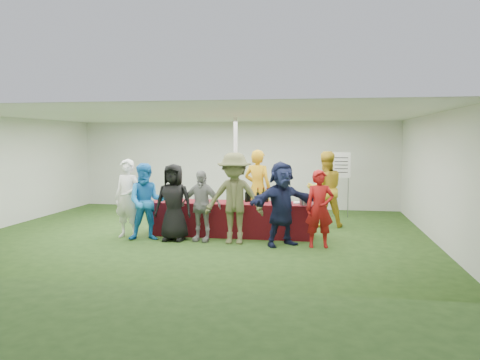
% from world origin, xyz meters
% --- Properties ---
extents(ground, '(60.00, 60.00, 0.00)m').
position_xyz_m(ground, '(0.00, 0.00, 0.00)').
color(ground, '#284719').
rests_on(ground, ground).
extents(tent, '(10.00, 10.00, 10.00)m').
position_xyz_m(tent, '(0.50, 1.20, 1.35)').
color(tent, white).
rests_on(tent, ground).
extents(serving_table, '(3.60, 0.80, 0.75)m').
position_xyz_m(serving_table, '(0.66, -0.24, 0.38)').
color(serving_table, maroon).
rests_on(serving_table, ground).
extents(wine_bottles, '(0.53, 0.14, 0.32)m').
position_xyz_m(wine_bottles, '(1.22, -0.12, 0.87)').
color(wine_bottles, black).
rests_on(wine_bottles, serving_table).
extents(wine_glasses, '(2.74, 0.10, 0.16)m').
position_xyz_m(wine_glasses, '(0.16, -0.50, 0.86)').
color(wine_glasses, silver).
rests_on(wine_glasses, serving_table).
extents(water_bottle, '(0.07, 0.07, 0.23)m').
position_xyz_m(water_bottle, '(0.80, -0.16, 0.85)').
color(water_bottle, silver).
rests_on(water_bottle, serving_table).
extents(bar_towel, '(0.25, 0.18, 0.03)m').
position_xyz_m(bar_towel, '(2.18, -0.19, 0.77)').
color(bar_towel, white).
rests_on(bar_towel, serving_table).
extents(dump_bucket, '(0.22, 0.22, 0.18)m').
position_xyz_m(dump_bucket, '(2.30, -0.46, 0.84)').
color(dump_bucket, slate).
rests_on(dump_bucket, serving_table).
extents(wine_list_sign, '(0.50, 0.03, 1.80)m').
position_xyz_m(wine_list_sign, '(3.18, 2.64, 1.32)').
color(wine_list_sign, slate).
rests_on(wine_list_sign, ground).
extents(staff_pourer, '(0.79, 0.63, 1.90)m').
position_xyz_m(staff_pourer, '(1.11, 0.85, 0.95)').
color(staff_pourer, gold).
rests_on(staff_pourer, ground).
extents(staff_back, '(1.03, 0.88, 1.86)m').
position_xyz_m(staff_back, '(2.74, 1.17, 0.93)').
color(staff_back, gold).
rests_on(staff_back, ground).
extents(customer_0, '(0.70, 0.53, 1.72)m').
position_xyz_m(customer_0, '(-1.52, -0.87, 0.86)').
color(customer_0, white).
rests_on(customer_0, ground).
extents(customer_1, '(0.94, 0.82, 1.65)m').
position_xyz_m(customer_1, '(-1.02, -1.04, 0.82)').
color(customer_1, blue).
rests_on(customer_1, ground).
extents(customer_2, '(0.80, 0.52, 1.64)m').
position_xyz_m(customer_2, '(-0.45, -0.97, 0.82)').
color(customer_2, black).
rests_on(customer_2, ground).
extents(customer_3, '(0.93, 0.49, 1.51)m').
position_xyz_m(customer_3, '(0.15, -0.94, 0.75)').
color(customer_3, gray).
rests_on(customer_3, ground).
extents(customer_4, '(1.22, 0.71, 1.88)m').
position_xyz_m(customer_4, '(0.88, -1.05, 0.94)').
color(customer_4, brown).
rests_on(customer_4, ground).
extents(customer_5, '(1.58, 1.34, 1.71)m').
position_xyz_m(customer_5, '(1.86, -1.07, 0.86)').
color(customer_5, '#151B3B').
rests_on(customer_5, ground).
extents(customer_6, '(0.61, 0.45, 1.55)m').
position_xyz_m(customer_6, '(2.61, -1.09, 0.78)').
color(customer_6, maroon).
rests_on(customer_6, ground).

